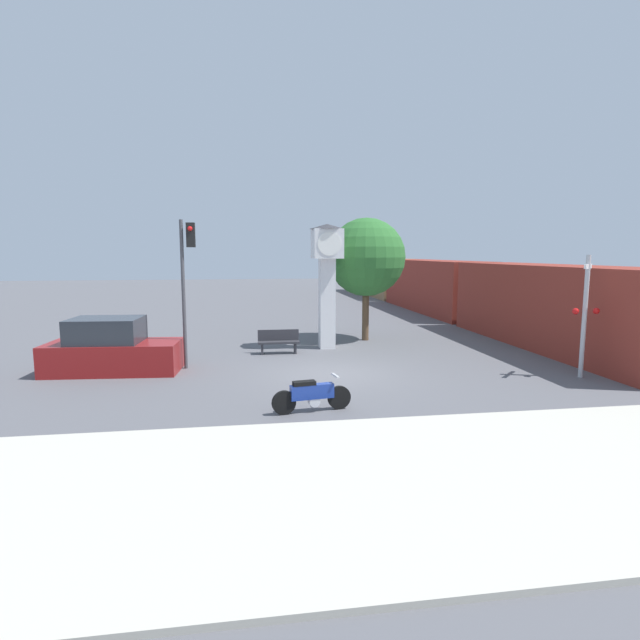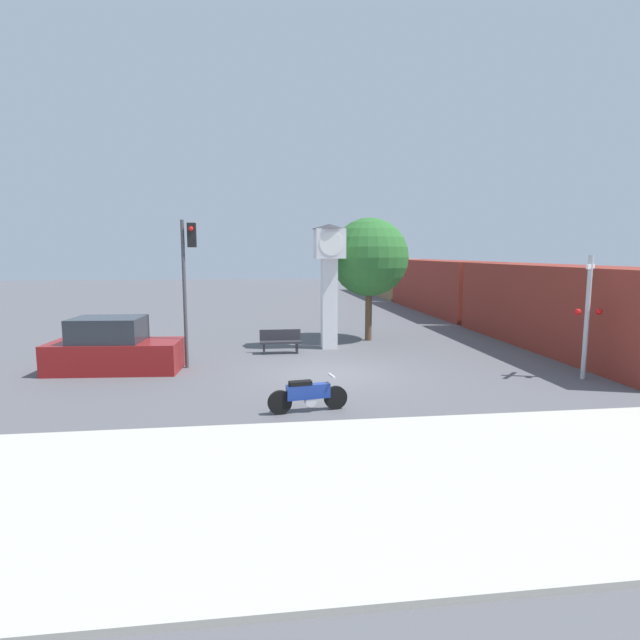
# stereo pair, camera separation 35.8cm
# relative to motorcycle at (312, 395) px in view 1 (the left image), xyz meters

# --- Properties ---
(ground_plane) EXTENTS (120.00, 120.00, 0.00)m
(ground_plane) POSITION_rel_motorcycle_xyz_m (1.16, 3.82, -0.43)
(ground_plane) COLOR #56565B
(sidewalk_strip) EXTENTS (36.00, 6.00, 0.10)m
(sidewalk_strip) POSITION_rel_motorcycle_xyz_m (1.16, -4.00, -0.38)
(sidewalk_strip) COLOR #BCB7A8
(sidewalk_strip) RESTS_ON ground_plane
(motorcycle) EXTENTS (2.01, 0.53, 0.89)m
(motorcycle) POSITION_rel_motorcycle_xyz_m (0.00, 0.00, 0.00)
(motorcycle) COLOR black
(motorcycle) RESTS_ON ground_plane
(clock_tower) EXTENTS (1.41, 1.41, 5.04)m
(clock_tower) POSITION_rel_motorcycle_xyz_m (1.73, 8.18, 2.92)
(clock_tower) COLOR white
(clock_tower) RESTS_ON ground_plane
(freight_train) EXTENTS (2.80, 39.69, 3.40)m
(freight_train) POSITION_rel_motorcycle_xyz_m (10.98, 20.21, 1.27)
(freight_train) COLOR maroon
(freight_train) RESTS_ON ground_plane
(traffic_light) EXTENTS (0.50, 0.35, 4.98)m
(traffic_light) POSITION_rel_motorcycle_xyz_m (-3.47, 5.27, 2.95)
(traffic_light) COLOR #47474C
(traffic_light) RESTS_ON ground_plane
(railroad_crossing_signal) EXTENTS (0.90, 0.82, 3.83)m
(railroad_crossing_signal) POSITION_rel_motorcycle_xyz_m (8.84, 2.15, 1.66)
(railroad_crossing_signal) COLOR #B7B7BC
(railroad_crossing_signal) RESTS_ON ground_plane
(street_tree) EXTENTS (3.44, 3.44, 5.42)m
(street_tree) POSITION_rel_motorcycle_xyz_m (3.74, 9.78, 3.26)
(street_tree) COLOR brown
(street_tree) RESTS_ON ground_plane
(bench) EXTENTS (1.60, 0.44, 0.92)m
(bench) POSITION_rel_motorcycle_xyz_m (-0.32, 7.35, 0.06)
(bench) COLOR #2D2D33
(bench) RESTS_ON ground_plane
(parked_car) EXTENTS (4.32, 2.09, 1.80)m
(parked_car) POSITION_rel_motorcycle_xyz_m (-5.92, 5.06, 0.32)
(parked_car) COLOR maroon
(parked_car) RESTS_ON ground_plane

